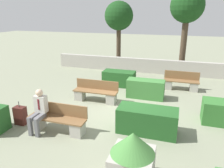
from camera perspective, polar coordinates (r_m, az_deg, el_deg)
The scene contains 13 objects.
ground_plane at distance 8.42m, azimuth 1.82°, elevation -7.14°, with size 60.00×60.00×0.00m, color gray.
perimeter_wall at distance 13.77m, azimuth 8.59°, elevation 4.76°, with size 11.63×0.30×0.87m.
bench_front at distance 7.17m, azimuth -14.03°, elevation -9.44°, with size 1.88×0.49×0.88m.
bench_left_side at distance 9.24m, azimuth -4.29°, elevation -2.49°, with size 1.88×0.48×0.88m.
bench_right_side at distance 11.08m, azimuth 17.59°, elevation 0.20°, with size 1.65×0.49×0.88m.
person_seated_man at distance 7.18m, azimuth -18.58°, elevation -6.14°, with size 0.38×0.64×1.37m.
hedge_block_near_right at distance 6.98m, azimuth 9.17°, elevation -9.37°, with size 1.84×0.80×0.80m.
hedge_block_mid_left at distance 9.66m, azimuth 8.73°, elevation -1.27°, with size 1.61×0.61×0.82m.
hedge_block_far_left at distance 11.17m, azimuth 1.84°, elevation 1.48°, with size 1.61×0.78×0.76m.
planter_corner_left at distance 4.92m, azimuth 5.32°, elevation -18.82°, with size 0.95×0.95×1.28m.
suitcase at distance 8.00m, azimuth -22.80°, elevation -7.59°, with size 0.38×0.25×0.82m.
tree_leftmost at distance 15.39m, azimuth 1.80°, elevation 17.14°, with size 1.93×1.93×4.33m.
tree_center_left at distance 14.32m, azimuth 19.04°, elevation 18.28°, with size 2.00×2.00×4.96m.
Camera 1 is at (2.03, -7.32, 3.62)m, focal length 35.00 mm.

